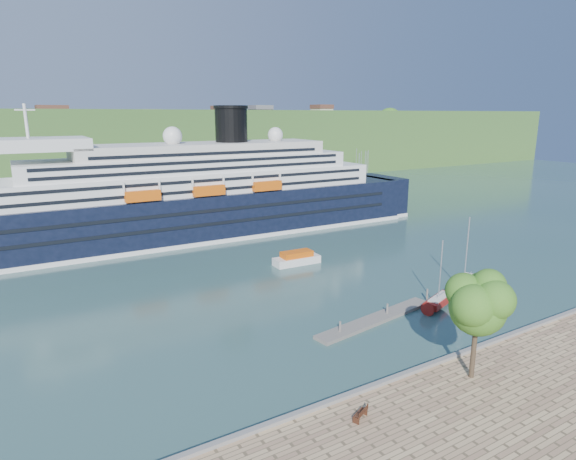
# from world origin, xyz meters

# --- Properties ---
(ground) EXTENTS (400.00, 400.00, 0.00)m
(ground) POSITION_xyz_m (0.00, 0.00, 0.00)
(ground) COLOR #2C4E4D
(ground) RESTS_ON ground
(far_hillside) EXTENTS (400.00, 50.00, 24.00)m
(far_hillside) POSITION_xyz_m (0.00, 145.00, 12.00)
(far_hillside) COLOR #2F5C24
(far_hillside) RESTS_ON ground
(quay_coping) EXTENTS (220.00, 0.50, 0.30)m
(quay_coping) POSITION_xyz_m (0.00, -0.20, 1.15)
(quay_coping) COLOR slate
(quay_coping) RESTS_ON promenade
(cruise_ship) EXTENTS (108.30, 17.97, 24.25)m
(cruise_ship) POSITION_xyz_m (-8.61, 58.65, 12.13)
(cruise_ship) COLOR black
(cruise_ship) RESTS_ON ground
(park_bench) EXTENTS (1.71, 1.24, 1.01)m
(park_bench) POSITION_xyz_m (-15.67, -2.87, 1.51)
(park_bench) COLOR #492414
(park_bench) RESTS_ON promenade
(promenade_tree) EXTENTS (6.13, 6.13, 10.16)m
(promenade_tree) POSITION_xyz_m (-3.93, -3.22, 6.08)
(promenade_tree) COLOR #2D681B
(promenade_tree) RESTS_ON promenade
(floating_pontoon) EXTENTS (17.23, 4.39, 0.38)m
(floating_pontoon) POSITION_xyz_m (-1.67, 11.28, 0.19)
(floating_pontoon) COLOR gray
(floating_pontoon) RESTS_ON ground
(sailboat_red) EXTENTS (6.41, 3.65, 8.00)m
(sailboat_red) POSITION_xyz_m (7.49, 10.35, 4.00)
(sailboat_red) COLOR maroon
(sailboat_red) RESTS_ON ground
(sailboat_white_far) EXTENTS (7.57, 4.64, 9.48)m
(sailboat_white_far) POSITION_xyz_m (14.73, 12.56, 4.74)
(sailboat_white_far) COLOR silver
(sailboat_white_far) RESTS_ON ground
(tender_launch) EXTENTS (7.53, 2.89, 2.05)m
(tender_launch) POSITION_xyz_m (1.89, 33.67, 1.02)
(tender_launch) COLOR #DA570C
(tender_launch) RESTS_ON ground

